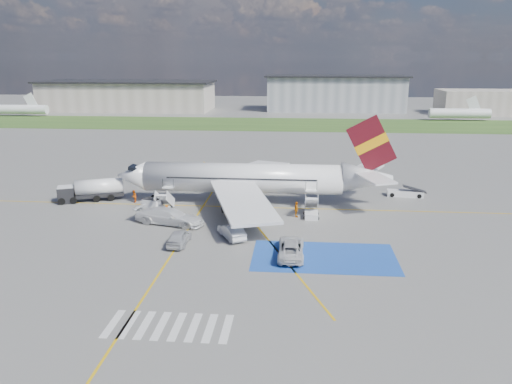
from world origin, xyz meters
TOP-DOWN VIEW (x-y plane):
  - ground at (0.00, 0.00)m, footprint 400.00×400.00m
  - grass_strip at (0.00, 95.00)m, footprint 400.00×30.00m
  - taxiway_line_main at (0.00, 12.00)m, footprint 120.00×0.20m
  - taxiway_line_cross at (-5.00, -10.00)m, footprint 0.20×60.00m
  - taxiway_line_diag at (0.00, 12.00)m, footprint 20.71×56.45m
  - staging_box at (10.00, -4.00)m, footprint 14.00×8.00m
  - crosswalk at (-1.80, -18.00)m, footprint 9.00×4.00m
  - terminal_west at (-55.00, 130.00)m, footprint 60.00×22.00m
  - terminal_centre at (20.00, 135.00)m, footprint 48.00×18.00m
  - terminal_east at (75.00, 128.00)m, footprint 40.00×16.00m
  - airliner at (1.51, 14.00)m, footprint 36.81×32.95m
  - airstairs_fwd at (-9.50, 8.70)m, footprint 1.90×5.20m
  - airstairs_aft at (9.00, 8.70)m, footprint 1.90×5.20m
  - fuel_tanker at (-20.55, 13.33)m, footprint 8.72×5.23m
  - gpu_cart at (-11.03, 9.20)m, footprint 2.29×1.74m
  - belt_loader at (22.34, 19.12)m, footprint 5.34×2.34m
  - car_silver_a at (-4.89, -1.87)m, footprint 1.96×4.65m
  - car_silver_b at (0.30, 0.48)m, footprint 3.72×4.85m
  - van_white_a at (6.77, -3.67)m, footprint 2.48×5.35m
  - van_white_b at (-7.55, 4.51)m, footprint 6.76×4.06m
  - crew_fwd at (-8.12, 5.64)m, footprint 0.82×0.66m
  - crew_nose at (-14.56, 12.88)m, footprint 0.72×0.88m
  - crew_aft at (7.17, 8.39)m, footprint 0.58×1.18m

SIDE VIEW (x-z plane):
  - ground at x=0.00m, z-range 0.00..0.00m
  - grass_strip at x=0.00m, z-range 0.00..0.01m
  - taxiway_line_main at x=0.00m, z-range 0.00..0.01m
  - taxiway_line_cross at x=-5.00m, z-range 0.00..0.01m
  - taxiway_line_diag at x=0.00m, z-range 0.00..0.01m
  - staging_box at x=10.00m, z-range 0.00..0.01m
  - crosswalk at x=-1.80m, z-range 0.00..0.01m
  - belt_loader at x=22.34m, z-range -0.39..1.17m
  - airstairs_fwd at x=-9.50m, z-range -1.18..2.42m
  - airstairs_aft at x=9.00m, z-range -1.18..2.42m
  - car_silver_b at x=0.30m, z-range 0.00..1.53m
  - gpu_cart at x=-11.03m, z-range -0.08..1.63m
  - car_silver_a at x=-4.89m, z-range 0.00..1.57m
  - crew_nose at x=-14.56m, z-range 0.00..1.69m
  - crew_fwd at x=-8.12m, z-range 0.00..1.95m
  - crew_aft at x=7.17m, z-range 0.00..1.95m
  - van_white_a at x=6.77m, z-range 0.00..2.01m
  - fuel_tanker at x=-20.55m, z-range -0.23..2.67m
  - van_white_b at x=-7.55m, z-range 0.00..2.47m
  - airliner at x=1.51m, z-range -2.57..9.35m
  - terminal_east at x=75.00m, z-range 0.00..8.00m
  - terminal_west at x=-55.00m, z-range 0.00..10.00m
  - terminal_centre at x=20.00m, z-range 0.00..12.00m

